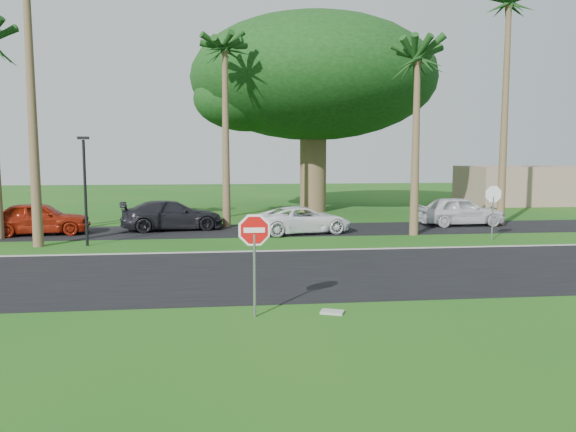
# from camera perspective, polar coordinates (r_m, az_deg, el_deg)

# --- Properties ---
(ground) EXTENTS (120.00, 120.00, 0.00)m
(ground) POSITION_cam_1_polar(r_m,az_deg,el_deg) (16.56, -5.76, -7.30)
(ground) COLOR #134E13
(ground) RESTS_ON ground
(road) EXTENTS (120.00, 8.00, 0.02)m
(road) POSITION_cam_1_polar(r_m,az_deg,el_deg) (18.51, -5.87, -5.83)
(road) COLOR black
(road) RESTS_ON ground
(parking_strip) EXTENTS (120.00, 5.00, 0.02)m
(parking_strip) POSITION_cam_1_polar(r_m,az_deg,el_deg) (28.86, -6.21, -1.51)
(parking_strip) COLOR black
(parking_strip) RESTS_ON ground
(curb) EXTENTS (120.00, 0.12, 0.06)m
(curb) POSITION_cam_1_polar(r_m,az_deg,el_deg) (22.48, -6.04, -3.64)
(curb) COLOR gray
(curb) RESTS_ON ground
(stop_sign_near) EXTENTS (1.05, 0.07, 2.62)m
(stop_sign_near) POSITION_cam_1_polar(r_m,az_deg,el_deg) (13.29, -3.45, -2.83)
(stop_sign_near) COLOR gray
(stop_sign_near) RESTS_ON ground
(stop_sign_far) EXTENTS (1.05, 0.07, 2.62)m
(stop_sign_far) POSITION_cam_1_polar(r_m,az_deg,el_deg) (27.12, 20.12, 1.41)
(stop_sign_far) COLOR gray
(stop_sign_far) RESTS_ON ground
(palm_center) EXTENTS (5.00, 5.00, 10.50)m
(palm_center) POSITION_cam_1_polar(r_m,az_deg,el_deg) (30.57, -6.45, 16.15)
(palm_center) COLOR brown
(palm_center) RESTS_ON ground
(palm_right_near) EXTENTS (5.00, 5.00, 9.50)m
(palm_right_near) POSITION_cam_1_polar(r_m,az_deg,el_deg) (28.03, 13.04, 14.93)
(palm_right_near) COLOR brown
(palm_right_near) RESTS_ON ground
(palm_right_far) EXTENTS (5.00, 5.00, 13.00)m
(palm_right_far) POSITION_cam_1_polar(r_m,az_deg,el_deg) (33.75, 21.54, 19.00)
(palm_right_far) COLOR brown
(palm_right_far) RESTS_ON ground
(canopy_tree) EXTENTS (16.50, 16.50, 13.12)m
(canopy_tree) POSITION_cam_1_polar(r_m,az_deg,el_deg) (38.95, 2.60, 13.69)
(canopy_tree) COLOR brown
(canopy_tree) RESTS_ON ground
(streetlight_right) EXTENTS (0.45, 0.25, 4.64)m
(streetlight_right) POSITION_cam_1_polar(r_m,az_deg,el_deg) (25.29, -19.93, 3.09)
(streetlight_right) COLOR black
(streetlight_right) RESTS_ON ground
(building_far) EXTENTS (10.00, 6.00, 3.00)m
(building_far) POSITION_cam_1_polar(r_m,az_deg,el_deg) (48.64, 23.18, 2.91)
(building_far) COLOR gray
(building_far) RESTS_ON ground
(car_red) EXTENTS (4.91, 2.48, 1.60)m
(car_red) POSITION_cam_1_polar(r_m,az_deg,el_deg) (29.76, -23.96, -0.24)
(car_red) COLOR maroon
(car_red) RESTS_ON ground
(car_dark) EXTENTS (5.50, 3.01, 1.51)m
(car_dark) POSITION_cam_1_polar(r_m,az_deg,el_deg) (29.54, -11.69, 0.03)
(car_dark) COLOR black
(car_dark) RESTS_ON ground
(car_minivan) EXTENTS (5.11, 3.10, 1.32)m
(car_minivan) POSITION_cam_1_polar(r_m,az_deg,el_deg) (27.71, 1.56, -0.43)
(car_minivan) COLOR white
(car_minivan) RESTS_ON ground
(car_pickup) EXTENTS (4.72, 1.96, 1.60)m
(car_pickup) POSITION_cam_1_polar(r_m,az_deg,el_deg) (32.18, 17.09, 0.46)
(car_pickup) COLOR silver
(car_pickup) RESTS_ON ground
(utility_slab) EXTENTS (0.64, 0.53, 0.06)m
(utility_slab) POSITION_cam_1_polar(r_m,az_deg,el_deg) (13.98, 4.51, -9.70)
(utility_slab) COLOR #9E9D96
(utility_slab) RESTS_ON ground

